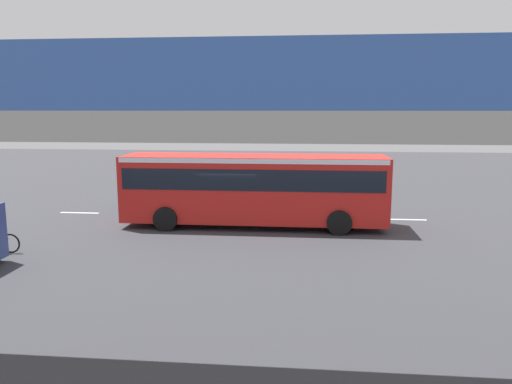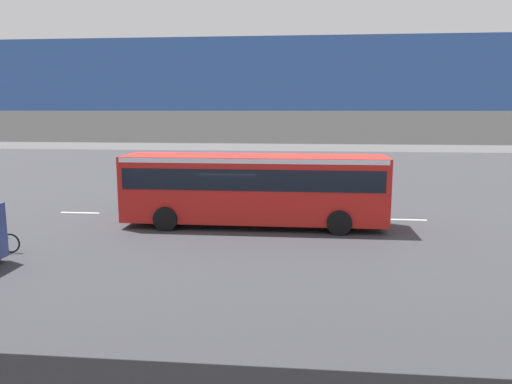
% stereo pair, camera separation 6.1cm
% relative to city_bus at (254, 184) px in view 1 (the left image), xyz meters
% --- Properties ---
extents(ground, '(80.00, 80.00, 0.00)m').
position_rel_city_bus_xyz_m(ground, '(1.02, 0.11, -1.88)').
color(ground, '#38383D').
extents(city_bus, '(11.54, 2.85, 3.15)m').
position_rel_city_bus_xyz_m(city_bus, '(0.00, 0.00, 0.00)').
color(city_bus, red).
rests_on(city_bus, ground).
extents(pedestrian, '(0.38, 0.38, 1.79)m').
position_rel_city_bus_xyz_m(pedestrian, '(7.50, -3.94, -1.00)').
color(pedestrian, '#2D2D38').
rests_on(pedestrian, ground).
extents(traffic_sign, '(0.08, 0.60, 2.80)m').
position_rel_city_bus_xyz_m(traffic_sign, '(5.66, -3.25, 0.01)').
color(traffic_sign, slate).
rests_on(traffic_sign, ground).
extents(lane_dash_leftmost, '(2.00, 0.20, 0.01)m').
position_rel_city_bus_xyz_m(lane_dash_leftmost, '(-6.98, -1.93, -1.88)').
color(lane_dash_leftmost, silver).
rests_on(lane_dash_leftmost, ground).
extents(lane_dash_left, '(2.00, 0.20, 0.01)m').
position_rel_city_bus_xyz_m(lane_dash_left, '(-2.98, -1.93, -1.88)').
color(lane_dash_left, silver).
rests_on(lane_dash_left, ground).
extents(lane_dash_centre, '(2.00, 0.20, 0.01)m').
position_rel_city_bus_xyz_m(lane_dash_centre, '(1.02, -1.93, -1.88)').
color(lane_dash_centre, silver).
rests_on(lane_dash_centre, ground).
extents(lane_dash_right, '(2.00, 0.20, 0.01)m').
position_rel_city_bus_xyz_m(lane_dash_right, '(5.02, -1.93, -1.88)').
color(lane_dash_right, silver).
rests_on(lane_dash_right, ground).
extents(lane_dash_rightmost, '(2.00, 0.20, 0.01)m').
position_rel_city_bus_xyz_m(lane_dash_rightmost, '(9.02, -1.93, -1.88)').
color(lane_dash_rightmost, silver).
rests_on(lane_dash_rightmost, ground).
extents(pedestrian_overpass, '(31.04, 2.60, 6.24)m').
position_rel_city_bus_xyz_m(pedestrian_overpass, '(1.02, 12.61, 2.73)').
color(pedestrian_overpass, '#9E9E99').
rests_on(pedestrian_overpass, ground).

